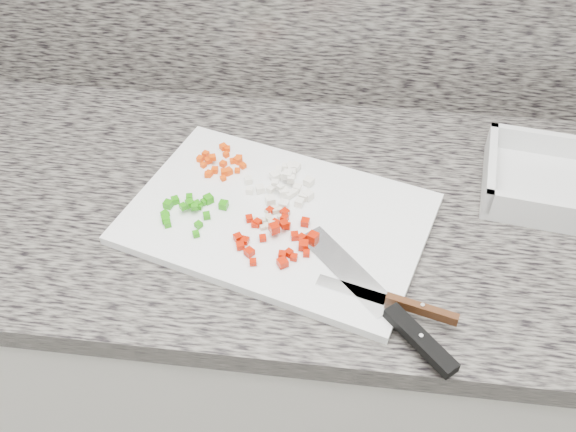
# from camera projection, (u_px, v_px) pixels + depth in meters

# --- Properties ---
(cabinet) EXTENTS (3.92, 0.62, 0.86)m
(cabinet) POSITION_uv_depth(u_px,v_px,m) (308.00, 354.00, 1.43)
(cabinet) COLOR silver
(cabinet) RESTS_ON ground
(countertop) EXTENTS (3.96, 0.64, 0.04)m
(countertop) POSITION_uv_depth(u_px,v_px,m) (313.00, 210.00, 1.11)
(countertop) COLOR #666259
(countertop) RESTS_ON cabinet
(cutting_board) EXTENTS (0.55, 0.44, 0.02)m
(cutting_board) POSITION_uv_depth(u_px,v_px,m) (277.00, 218.00, 1.05)
(cutting_board) COLOR white
(cutting_board) RESTS_ON countertop
(carrot_pile) EXTENTS (0.09, 0.10, 0.02)m
(carrot_pile) POSITION_uv_depth(u_px,v_px,m) (222.00, 163.00, 1.13)
(carrot_pile) COLOR #EA4205
(carrot_pile) RESTS_ON cutting_board
(onion_pile) EXTENTS (0.12, 0.12, 0.02)m
(onion_pile) POSITION_uv_depth(u_px,v_px,m) (286.00, 184.00, 1.09)
(onion_pile) COLOR white
(onion_pile) RESTS_ON cutting_board
(green_pepper_pile) EXTENTS (0.11, 0.10, 0.02)m
(green_pepper_pile) POSITION_uv_depth(u_px,v_px,m) (191.00, 208.00, 1.05)
(green_pepper_pile) COLOR #238A0C
(green_pepper_pile) RESTS_ON cutting_board
(red_pepper_pile) EXTENTS (0.14, 0.13, 0.02)m
(red_pepper_pile) POSITION_uv_depth(u_px,v_px,m) (278.00, 236.00, 1.00)
(red_pepper_pile) COLOR #B51602
(red_pepper_pile) RESTS_ON cutting_board
(garlic_pile) EXTENTS (0.06, 0.05, 0.01)m
(garlic_pile) POSITION_uv_depth(u_px,v_px,m) (271.00, 218.00, 1.04)
(garlic_pile) COLOR beige
(garlic_pile) RESTS_ON cutting_board
(chef_knife) EXTENTS (0.24, 0.26, 0.02)m
(chef_knife) POSITION_uv_depth(u_px,v_px,m) (393.00, 314.00, 0.90)
(chef_knife) COLOR silver
(chef_knife) RESTS_ON cutting_board
(paring_knife) EXTENTS (0.21, 0.07, 0.02)m
(paring_knife) POSITION_uv_depth(u_px,v_px,m) (403.00, 304.00, 0.91)
(paring_knife) COLOR silver
(paring_knife) RESTS_ON cutting_board
(tray) EXTENTS (0.30, 0.23, 0.06)m
(tray) POSITION_uv_depth(u_px,v_px,m) (566.00, 186.00, 1.09)
(tray) COLOR silver
(tray) RESTS_ON countertop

